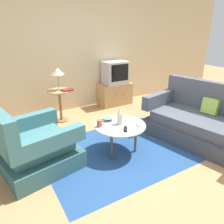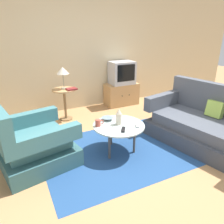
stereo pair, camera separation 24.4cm
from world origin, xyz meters
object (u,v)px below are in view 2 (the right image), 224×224
at_px(table_lamp, 63,71).
at_px(tv_remote_silver, 137,125).
at_px(armchair, 32,145).
at_px(coffee_table, 119,127).
at_px(side_table, 65,98).
at_px(mug, 98,123).
at_px(television, 122,73).
at_px(tv_remote_dark, 123,130).
at_px(tv_stand, 121,94).
at_px(couch, 206,126).
at_px(bowl, 107,119).
at_px(book, 72,89).
at_px(vase, 119,117).

distance_m(table_lamp, tv_remote_silver, 1.90).
xyz_separation_m(armchair, coffee_table, (1.19, -0.22, 0.10)).
bearing_deg(side_table, mug, -85.71).
xyz_separation_m(television, tv_remote_silver, (-0.84, -1.99, -0.32)).
height_order(television, tv_remote_dark, television).
relative_size(tv_stand, television, 1.40).
relative_size(couch, table_lamp, 4.43).
distance_m(tv_stand, bowl, 1.99).
xyz_separation_m(side_table, tv_remote_dark, (0.37, -1.74, -0.00)).
distance_m(couch, coffee_table, 1.42).
bearing_deg(television, table_lamp, -169.47).
xyz_separation_m(coffee_table, television, (1.06, 1.85, 0.37)).
bearing_deg(armchair, coffee_table, 68.01).
height_order(mug, book, book).
xyz_separation_m(side_table, vase, (0.40, -1.54, 0.11)).
bearing_deg(tv_stand, couch, -82.36).
distance_m(side_table, tv_stand, 1.49).
height_order(bowl, tv_remote_silver, bowl).
height_order(tv_remote_dark, book, book).
distance_m(table_lamp, mug, 1.57).
relative_size(couch, book, 9.07).
distance_m(television, tv_remote_silver, 2.19).
xyz_separation_m(couch, tv_remote_dark, (-1.39, 0.20, 0.15)).
relative_size(tv_stand, bowl, 4.36).
bearing_deg(vase, television, 60.14).
bearing_deg(bowl, book, 98.91).
bearing_deg(tv_remote_dark, television, -174.66).
relative_size(bowl, tv_remote_dark, 1.17).
height_order(television, mug, television).
xyz_separation_m(mug, book, (0.02, 1.36, 0.16)).
distance_m(couch, bowl, 1.57).
xyz_separation_m(television, book, (-1.32, -0.40, -0.13)).
bearing_deg(tv_remote_silver, table_lamp, 44.45).
bearing_deg(armchair, vase, 69.05).
xyz_separation_m(side_table, television, (1.45, 0.29, 0.32)).
height_order(couch, table_lamp, table_lamp).
xyz_separation_m(table_lamp, mug, (0.10, -1.49, -0.49)).
bearing_deg(side_table, tv_remote_dark, -78.15).
height_order(coffee_table, tv_stand, tv_stand).
relative_size(couch, vase, 7.81).
distance_m(armchair, table_lamp, 1.72).
bearing_deg(couch, table_lamp, 29.47).
bearing_deg(coffee_table, tv_stand, 60.29).
height_order(coffee_table, book, book).
relative_size(couch, television, 3.41).
bearing_deg(side_table, bowl, -76.47).
xyz_separation_m(table_lamp, tv_remote_silver, (0.60, -1.73, -0.53)).
bearing_deg(side_table, tv_remote_silver, -70.26).
relative_size(couch, mug, 14.80).
bearing_deg(book, armchair, -132.50).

